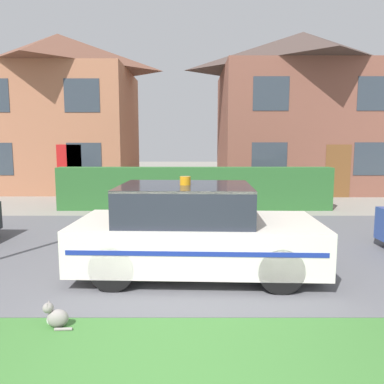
% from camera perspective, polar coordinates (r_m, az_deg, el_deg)
% --- Properties ---
extents(ground_plane, '(80.00, 80.00, 0.00)m').
position_cam_1_polar(ground_plane, '(3.97, -4.76, -25.61)').
color(ground_plane, gray).
extents(road_strip, '(28.00, 6.54, 0.01)m').
position_cam_1_polar(road_strip, '(7.99, -2.03, -8.21)').
color(road_strip, '#5B5B60').
rests_on(road_strip, ground).
extents(lawn_verge, '(28.00, 2.15, 0.01)m').
position_cam_1_polar(lawn_verge, '(3.99, -4.73, -25.40)').
color(lawn_verge, '#3D7533').
rests_on(lawn_verge, ground).
extents(garden_hedge, '(8.86, 0.57, 1.38)m').
position_cam_1_polar(garden_hedge, '(12.19, 0.62, 0.55)').
color(garden_hedge, '#2D662D').
rests_on(garden_hedge, ground).
extents(police_car, '(4.01, 1.95, 1.62)m').
position_cam_1_polar(police_car, '(6.20, 0.50, -5.90)').
color(police_car, black).
rests_on(police_car, road_strip).
extents(cat, '(0.36, 0.20, 0.32)m').
position_cam_1_polar(cat, '(4.93, -19.84, -17.41)').
color(cat, gray).
rests_on(cat, ground).
extents(house_left, '(6.81, 5.63, 7.08)m').
position_cam_1_polar(house_left, '(18.83, -19.14, 11.48)').
color(house_left, '#A86B4C').
rests_on(house_left, ground).
extents(house_right, '(7.72, 6.32, 7.19)m').
position_cam_1_polar(house_right, '(18.60, 16.43, 11.80)').
color(house_right, brown).
rests_on(house_right, ground).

